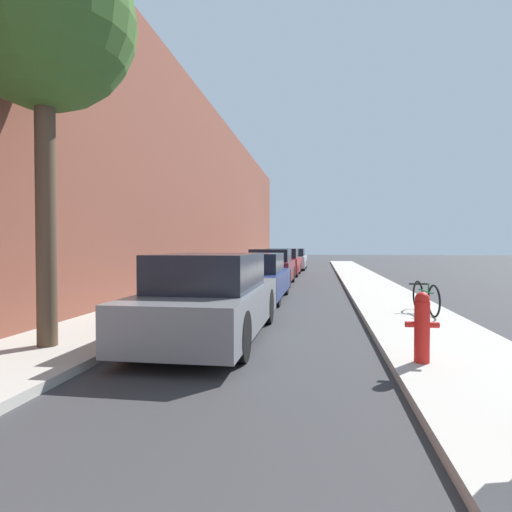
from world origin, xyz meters
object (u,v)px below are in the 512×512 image
parked_car_navy (252,277)px  parked_car_maroon (271,268)px  parked_car_grey (212,298)px  street_tree_near (44,21)px  parked_car_silver (293,259)px  fire_hydrant (422,326)px  parked_car_red (283,263)px  bicycle (425,298)px

parked_car_navy → parked_car_maroon: 4.89m
parked_car_grey → parked_car_navy: (-0.14, 5.18, -0.03)m
street_tree_near → parked_car_silver: bearing=84.7°
parked_car_navy → fire_hydrant: bearing=-64.2°
parked_car_maroon → parked_car_red: bearing=90.2°
parked_car_silver → fire_hydrant: (3.08, -22.67, -0.09)m
parked_car_red → parked_car_silver: 5.60m
parked_car_navy → bicycle: parked_car_navy is taller
parked_car_silver → bicycle: 19.10m
parked_car_navy → street_tree_near: size_ratio=0.74×
street_tree_near → bicycle: bearing=32.3°
fire_hydrant → parked_car_grey: bearing=154.2°
street_tree_near → fire_hydrant: bearing=-1.2°
parked_car_maroon → parked_car_red: (-0.02, 5.52, -0.01)m
parked_car_grey → parked_car_maroon: bearing=90.9°
parked_car_silver → parked_car_grey: bearing=-90.0°
parked_car_grey → parked_car_silver: size_ratio=1.01×
street_tree_near → bicycle: (6.14, 3.89, -4.33)m
parked_car_navy → street_tree_near: 8.00m
street_tree_near → bicycle: street_tree_near is taller
parked_car_navy → street_tree_near: bearing=-106.7°
parked_car_maroon → parked_car_red: 5.52m
parked_car_grey → parked_car_red: size_ratio=1.06×
parked_car_red → parked_car_grey: bearing=-89.4°
parked_car_navy → parked_car_silver: size_ratio=0.96×
street_tree_near → fire_hydrant: street_tree_near is taller
parked_car_navy → parked_car_silver: bearing=89.5°
bicycle → parked_car_silver: bearing=96.2°
parked_car_navy → parked_car_maroon: parked_car_maroon is taller
parked_car_grey → parked_car_silver: 21.18m
parked_car_navy → parked_car_red: (-0.03, 10.41, 0.02)m
fire_hydrant → bicycle: fire_hydrant is taller
parked_car_silver → fire_hydrant: size_ratio=5.22×
parked_car_grey → parked_car_navy: parked_car_grey is taller
parked_car_red → parked_car_silver: size_ratio=0.96×
parked_car_red → bicycle: bearing=-72.1°
parked_car_red → street_tree_near: street_tree_near is taller
parked_car_navy → parked_car_silver: (0.13, 16.00, 0.01)m
bicycle → parked_car_maroon: bearing=113.0°
parked_car_grey → bicycle: 4.76m
parked_car_silver → fire_hydrant: bearing=-82.3°
parked_car_silver → bicycle: bearing=-77.8°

